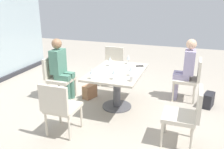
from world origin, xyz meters
name	(u,v)px	position (x,y,z in m)	size (l,w,h in m)	color
ground_plane	(117,107)	(0.00, 0.00, 0.00)	(12.00, 12.00, 0.00)	#A89E8E
dining_table_main	(117,80)	(0.00, 0.00, 0.56)	(1.34, 0.93, 0.73)	#BCB29E
chair_near_window	(57,75)	(0.00, 1.29, 0.50)	(0.46, 0.51, 0.87)	beige
chair_front_right	(190,77)	(0.81, -1.29, 0.50)	(0.46, 0.50, 0.87)	beige
chair_far_right	(112,64)	(1.20, 0.51, 0.50)	(0.50, 0.46, 0.87)	beige
chair_front_left	(187,113)	(-0.81, -1.29, 0.50)	(0.46, 0.50, 0.87)	beige
chair_far_left	(60,106)	(-1.20, 0.51, 0.50)	(0.50, 0.46, 0.87)	beige
person_near_window	(61,66)	(0.00, 1.18, 0.70)	(0.34, 0.39, 1.26)	#4C7F6B
person_front_right	(186,67)	(0.81, -1.18, 0.70)	(0.34, 0.39, 1.26)	#9E93B7
wine_glass_0	(128,57)	(0.54, -0.06, 0.86)	(0.07, 0.07, 0.18)	silver
wine_glass_1	(114,72)	(-0.44, -0.09, 0.86)	(0.07, 0.07, 0.18)	silver
wine_glass_2	(92,71)	(-0.54, 0.27, 0.86)	(0.07, 0.07, 0.18)	silver
wine_glass_3	(110,59)	(0.28, 0.24, 0.86)	(0.07, 0.07, 0.18)	silver
wine_glass_4	(131,68)	(-0.17, -0.31, 0.86)	(0.07, 0.07, 0.18)	silver
coffee_cup	(132,78)	(-0.43, -0.40, 0.78)	(0.08, 0.08, 0.09)	white
cell_phone_on_table	(140,66)	(0.44, -0.33, 0.73)	(0.07, 0.14, 0.01)	black
handbag_0	(90,91)	(0.22, 0.67, 0.14)	(0.30, 0.16, 0.28)	#A3704C
handbag_1	(208,100)	(0.58, -1.67, 0.14)	(0.30, 0.16, 0.28)	#232328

